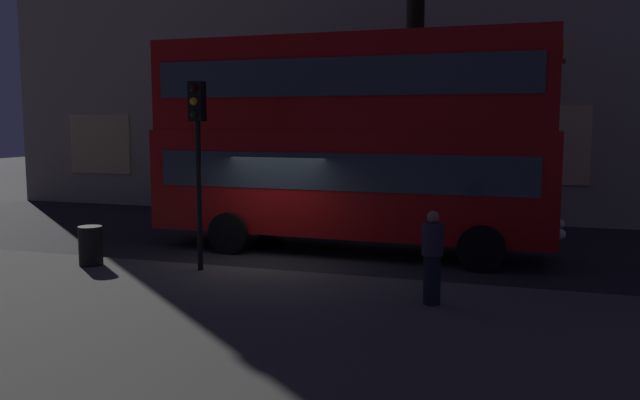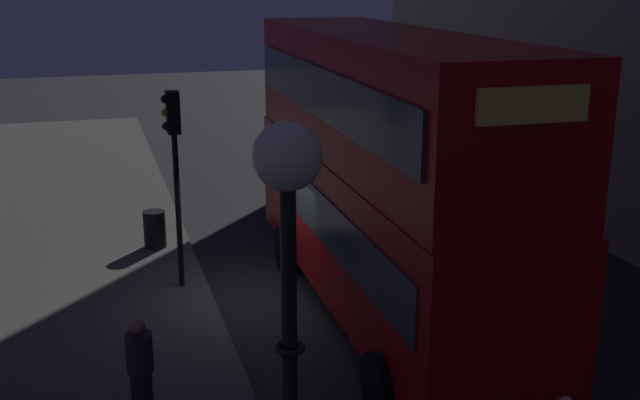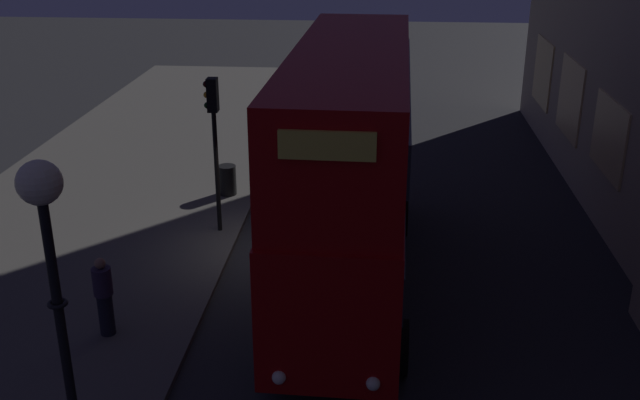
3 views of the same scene
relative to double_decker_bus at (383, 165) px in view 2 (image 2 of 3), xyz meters
name	(u,v)px [view 2 (image 2 of 3)]	position (x,y,z in m)	size (l,w,h in m)	color
ground_plane	(262,298)	(-1.51, -2.02, -3.05)	(80.00, 80.00, 0.00)	#232326
double_decker_bus	(383,165)	(0.00, 0.00, 0.00)	(10.47, 2.95, 5.47)	#9E0C0C
traffic_light_near_kerb	(174,149)	(-2.42, -3.56, 0.03)	(0.32, 0.36, 4.12)	black
street_lamp	(288,248)	(7.02, -3.62, 1.14)	(0.59, 0.59, 5.16)	black
pedestrian	(141,373)	(2.84, -4.74, -2.06)	(0.38, 0.38, 1.70)	black
litter_bin	(155,229)	(-5.05, -3.85, -2.48)	(0.53, 0.53, 0.90)	black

